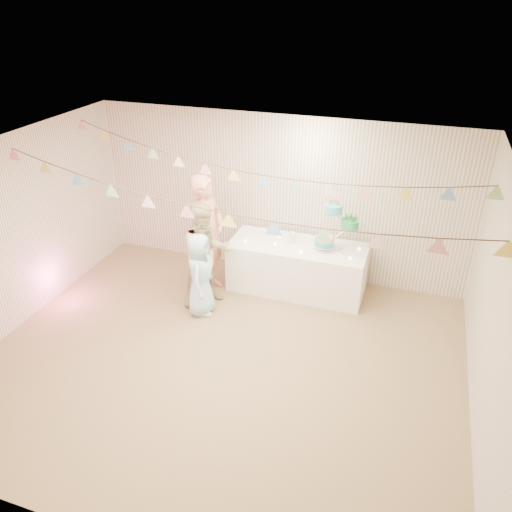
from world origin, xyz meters
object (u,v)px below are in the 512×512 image
(person_adult_a, at_px, (208,235))
(cake_stand, at_px, (336,228))
(table, at_px, (297,267))
(person_adult_b, at_px, (206,255))
(person_child, at_px, (200,274))

(person_adult_a, bearing_deg, cake_stand, -66.77)
(table, distance_m, person_adult_b, 1.47)
(cake_stand, relative_size, person_adult_a, 0.39)
(cake_stand, distance_m, person_adult_a, 1.91)
(table, distance_m, person_adult_a, 1.48)
(person_adult_a, distance_m, person_child, 0.69)
(cake_stand, bearing_deg, person_adult_b, -154.02)
(person_adult_a, bearing_deg, person_child, -159.49)
(person_adult_b, height_order, person_child, person_adult_b)
(table, relative_size, cake_stand, 2.81)
(cake_stand, relative_size, person_child, 0.59)
(table, height_order, person_adult_b, person_adult_b)
(cake_stand, height_order, person_adult_a, person_adult_a)
(person_adult_b, distance_m, person_child, 0.31)
(person_adult_a, distance_m, person_adult_b, 0.39)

